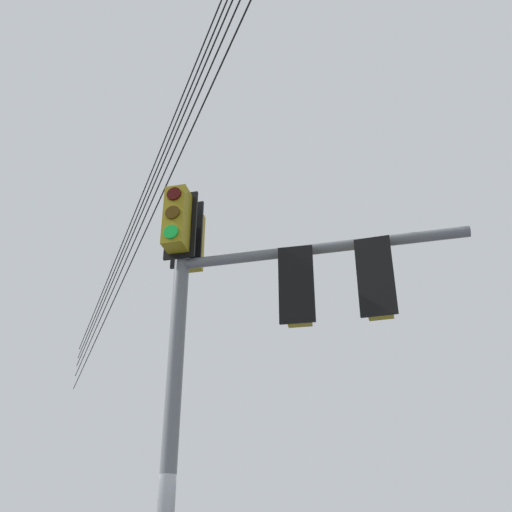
{
  "coord_description": "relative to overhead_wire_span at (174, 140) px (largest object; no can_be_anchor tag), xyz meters",
  "views": [
    {
      "loc": [
        -4.53,
        -4.33,
        1.42
      ],
      "look_at": [
        1.04,
        -0.06,
        5.21
      ],
      "focal_mm": 42.35,
      "sensor_mm": 36.0,
      "label": 1
    }
  ],
  "objects": [
    {
      "name": "signal_mast_assembly",
      "position": [
        -0.28,
        -1.71,
        -3.77
      ],
      "size": [
        2.06,
        3.77,
        6.28
      ],
      "color": "slate",
      "rests_on": "ground"
    },
    {
      "name": "overhead_wire_span",
      "position": [
        0.0,
        0.0,
        0.0
      ],
      "size": [
        12.9,
        21.89,
        2.1
      ],
      "color": "black"
    }
  ]
}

